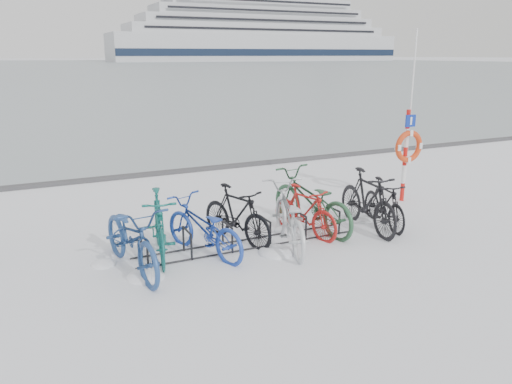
% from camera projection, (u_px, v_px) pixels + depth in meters
% --- Properties ---
extents(ground, '(900.00, 900.00, 0.00)m').
position_uv_depth(ground, '(247.00, 245.00, 8.81)').
color(ground, white).
rests_on(ground, ground).
extents(ice_sheet, '(400.00, 298.00, 0.02)m').
position_uv_depth(ice_sheet, '(28.00, 66.00, 144.05)').
color(ice_sheet, '#95A2A8').
rests_on(ice_sheet, ground).
extents(quay_edge, '(400.00, 0.25, 0.10)m').
position_uv_depth(quay_edge, '(161.00, 173.00, 13.94)').
color(quay_edge, '#3F3F42').
rests_on(quay_edge, ground).
extents(bike_rack, '(4.00, 0.48, 0.46)m').
position_uv_depth(bike_rack, '(246.00, 236.00, 8.76)').
color(bike_rack, black).
rests_on(bike_rack, ground).
extents(lifebuoy_station, '(0.73, 0.22, 3.79)m').
position_uv_depth(lifebuoy_station, '(408.00, 146.00, 11.11)').
color(lifebuoy_station, red).
rests_on(lifebuoy_station, ground).
extents(cruise_ferry, '(141.69, 26.72, 46.56)m').
position_uv_depth(cruise_ferry, '(258.00, 34.00, 238.70)').
color(cruise_ferry, silver).
rests_on(cruise_ferry, ground).
extents(bike_0, '(1.06, 2.26, 1.14)m').
position_uv_depth(bike_0, '(131.00, 235.00, 7.67)').
color(bike_0, navy).
rests_on(bike_0, ground).
extents(bike_1, '(0.87, 1.94, 1.13)m').
position_uv_depth(bike_1, '(159.00, 224.00, 8.21)').
color(bike_1, '#125C57').
rests_on(bike_1, ground).
extents(bike_2, '(1.29, 2.02, 1.00)m').
position_uv_depth(bike_2, '(203.00, 226.00, 8.31)').
color(bike_2, '#1C3CA2').
rests_on(bike_2, ground).
extents(bike_3, '(1.04, 1.82, 1.06)m').
position_uv_depth(bike_3, '(237.00, 213.00, 8.88)').
color(bike_3, black).
rests_on(bike_3, ground).
extents(bike_4, '(1.30, 2.25, 1.12)m').
position_uv_depth(bike_4, '(289.00, 215.00, 8.68)').
color(bike_4, silver).
rests_on(bike_4, ground).
extents(bike_5, '(0.86, 1.67, 0.96)m').
position_uv_depth(bike_5, '(305.00, 210.00, 9.23)').
color(bike_5, red).
rests_on(bike_5, ground).
extents(bike_6, '(1.14, 2.34, 1.17)m').
position_uv_depth(bike_6, '(311.00, 199.00, 9.51)').
color(bike_6, '#295335').
rests_on(bike_6, ground).
extents(bike_7, '(0.74, 2.01, 1.18)m').
position_uv_depth(bike_7, '(368.00, 199.00, 9.51)').
color(bike_7, black).
rests_on(bike_7, ground).
extents(bike_8, '(0.72, 1.64, 0.96)m').
position_uv_depth(bike_8, '(384.00, 202.00, 9.73)').
color(bike_8, black).
rests_on(bike_8, ground).
extents(snow_drifts, '(5.52, 1.45, 0.22)m').
position_uv_depth(snow_drifts, '(246.00, 249.00, 8.62)').
color(snow_drifts, white).
rests_on(snow_drifts, ground).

